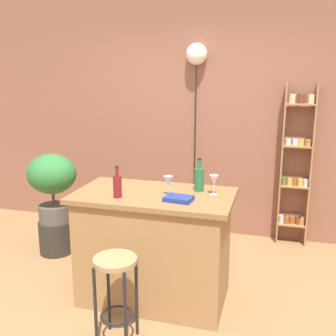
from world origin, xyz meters
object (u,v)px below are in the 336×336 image
spice_shelf (296,167)px  pendant_globe_light (197,56)px  bottle_wine_red (117,186)px  bottle_vinegar (199,179)px  wine_glass_left (214,181)px  potted_plant (52,180)px  wine_glass_center (168,182)px  plant_stool (56,237)px  bar_stool (116,281)px  cookbook (179,199)px

spice_shelf → pendant_globe_light: bearing=178.5°
bottle_wine_red → bottle_vinegar: bearing=30.8°
bottle_vinegar → wine_glass_left: bearing=-30.1°
potted_plant → wine_glass_center: wine_glass_center is taller
bottle_wine_red → wine_glass_center: 0.40m
potted_plant → pendant_globe_light: (1.31, 0.97, 1.27)m
spice_shelf → plant_stool: bearing=-159.0°
bottle_wine_red → wine_glass_center: bearing=20.8°
spice_shelf → potted_plant: 2.63m
wine_glass_left → pendant_globe_light: size_ratio=0.07×
pendant_globe_light → wine_glass_left: bearing=-72.4°
bottle_wine_red → pendant_globe_light: pendant_globe_light is taller
spice_shelf → pendant_globe_light: size_ratio=0.81×
bar_stool → bottle_vinegar: 1.07m
bottle_vinegar → pendant_globe_light: pendant_globe_light is taller
bar_stool → wine_glass_left: wine_glass_left is taller
cookbook → wine_glass_center: bearing=144.3°
plant_stool → potted_plant: 0.63m
bottle_vinegar → wine_glass_center: (-0.21, -0.21, 0.01)m
bottle_wine_red → plant_stool: bearing=144.7°
bottle_wine_red → potted_plant: bearing=144.7°
bottle_wine_red → wine_glass_left: bottle_wine_red is taller
bar_stool → bottle_wine_red: 0.73m
bar_stool → wine_glass_center: wine_glass_center is taller
bar_stool → plant_stool: size_ratio=1.83×
wine_glass_center → pendant_globe_light: size_ratio=0.07×
bottle_vinegar → cookbook: 0.33m
bar_stool → pendant_globe_light: (0.10, 2.17, 1.60)m
cookbook → pendant_globe_light: 2.03m
bar_stool → wine_glass_left: bearing=51.9°
plant_stool → cookbook: bearing=-24.5°
bar_stool → potted_plant: (-1.21, 1.19, 0.33)m
wine_glass_left → pendant_globe_light: (-0.46, 1.45, 1.02)m
spice_shelf → wine_glass_center: bearing=-123.4°
wine_glass_left → wine_glass_center: same height
wine_glass_left → bottle_vinegar: bearing=149.9°
cookbook → plant_stool: bearing=161.7°
bar_stool → wine_glass_center: (0.22, 0.59, 0.58)m
bottle_vinegar → wine_glass_left: (0.14, -0.08, 0.01)m
bottle_wine_red → pendant_globe_light: 2.03m
bottle_wine_red → wine_glass_left: 0.77m
bottle_vinegar → pendant_globe_light: (-0.33, 1.37, 1.03)m
wine_glass_center → bottle_vinegar: bearing=44.8°
spice_shelf → bottle_vinegar: (-0.81, -1.34, 0.16)m
plant_stool → bottle_wine_red: bottle_wine_red is taller
plant_stool → pendant_globe_light: pendant_globe_light is taller
plant_stool → potted_plant: size_ratio=0.49×
spice_shelf → potted_plant: spice_shelf is taller
potted_plant → cookbook: 1.70m
spice_shelf → potted_plant: size_ratio=2.46×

